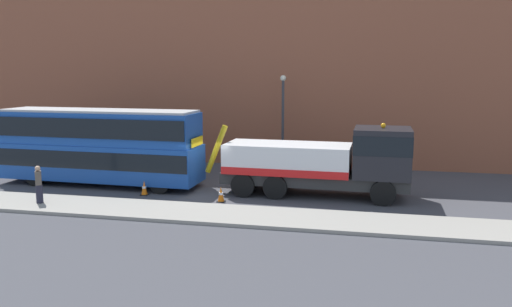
{
  "coord_description": "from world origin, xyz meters",
  "views": [
    {
      "loc": [
        7.4,
        -23.72,
        6.02
      ],
      "look_at": [
        2.31,
        0.18,
        2.0
      ],
      "focal_mm": 34.88,
      "sensor_mm": 36.0,
      "label": 1
    }
  ],
  "objects_px": {
    "recovery_tow_truck": "(324,161)",
    "traffic_cone_near_bus": "(144,188)",
    "double_decker_bus": "(100,144)",
    "street_lamp": "(283,114)",
    "traffic_cone_midway": "(221,195)",
    "pedestrian_onlooker": "(39,185)"
  },
  "relations": [
    {
      "from": "recovery_tow_truck",
      "to": "traffic_cone_near_bus",
      "type": "height_order",
      "value": "recovery_tow_truck"
    },
    {
      "from": "double_decker_bus",
      "to": "street_lamp",
      "type": "xyz_separation_m",
      "value": [
        8.92,
        6.0,
        1.24
      ]
    },
    {
      "from": "double_decker_bus",
      "to": "traffic_cone_midway",
      "type": "bearing_deg",
      "value": -14.24
    },
    {
      "from": "pedestrian_onlooker",
      "to": "street_lamp",
      "type": "relative_size",
      "value": 0.29
    },
    {
      "from": "recovery_tow_truck",
      "to": "street_lamp",
      "type": "xyz_separation_m",
      "value": [
        -2.98,
        6.02,
        1.71
      ]
    },
    {
      "from": "pedestrian_onlooker",
      "to": "traffic_cone_midway",
      "type": "height_order",
      "value": "pedestrian_onlooker"
    },
    {
      "from": "recovery_tow_truck",
      "to": "traffic_cone_midway",
      "type": "bearing_deg",
      "value": -153.58
    },
    {
      "from": "traffic_cone_near_bus",
      "to": "street_lamp",
      "type": "xyz_separation_m",
      "value": [
        5.69,
        7.66,
        3.13
      ]
    },
    {
      "from": "traffic_cone_midway",
      "to": "street_lamp",
      "type": "xyz_separation_m",
      "value": [
        1.63,
        8.12,
        3.13
      ]
    },
    {
      "from": "double_decker_bus",
      "to": "traffic_cone_midway",
      "type": "relative_size",
      "value": 15.43
    },
    {
      "from": "recovery_tow_truck",
      "to": "pedestrian_onlooker",
      "type": "relative_size",
      "value": 5.96
    },
    {
      "from": "traffic_cone_midway",
      "to": "street_lamp",
      "type": "distance_m",
      "value": 8.85
    },
    {
      "from": "recovery_tow_truck",
      "to": "traffic_cone_near_bus",
      "type": "relative_size",
      "value": 14.14
    },
    {
      "from": "double_decker_bus",
      "to": "pedestrian_onlooker",
      "type": "height_order",
      "value": "double_decker_bus"
    },
    {
      "from": "double_decker_bus",
      "to": "recovery_tow_truck",
      "type": "bearing_deg",
      "value": 1.87
    },
    {
      "from": "recovery_tow_truck",
      "to": "double_decker_bus",
      "type": "distance_m",
      "value": 11.91
    },
    {
      "from": "double_decker_bus",
      "to": "traffic_cone_midway",
      "type": "distance_m",
      "value": 7.82
    },
    {
      "from": "traffic_cone_near_bus",
      "to": "recovery_tow_truck",
      "type": "bearing_deg",
      "value": 10.71
    },
    {
      "from": "street_lamp",
      "to": "recovery_tow_truck",
      "type": "bearing_deg",
      "value": -63.62
    },
    {
      "from": "double_decker_bus",
      "to": "street_lamp",
      "type": "relative_size",
      "value": 1.91
    },
    {
      "from": "recovery_tow_truck",
      "to": "pedestrian_onlooker",
      "type": "bearing_deg",
      "value": -158.08
    },
    {
      "from": "recovery_tow_truck",
      "to": "double_decker_bus",
      "type": "relative_size",
      "value": 0.92
    }
  ]
}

